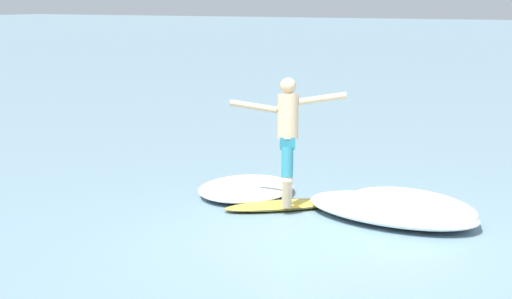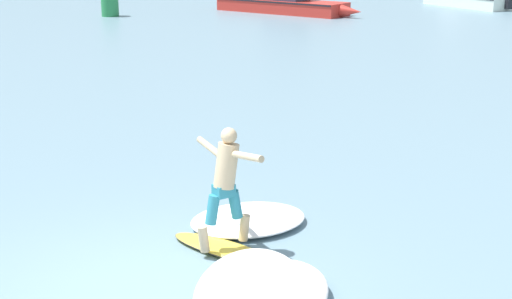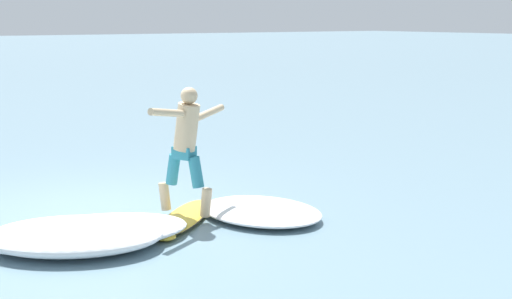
{
  "view_description": "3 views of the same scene",
  "coord_description": "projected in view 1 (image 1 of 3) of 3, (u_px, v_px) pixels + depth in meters",
  "views": [
    {
      "loc": [
        -8.72,
        -4.09,
        2.77
      ],
      "look_at": [
        1.55,
        1.72,
        0.67
      ],
      "focal_mm": 60.0,
      "sensor_mm": 36.0,
      "label": 1
    },
    {
      "loc": [
        0.26,
        -7.82,
        4.14
      ],
      "look_at": [
        1.68,
        1.93,
        1.15
      ],
      "focal_mm": 50.0,
      "sensor_mm": 36.0,
      "label": 2
    },
    {
      "loc": [
        9.01,
        -3.25,
        2.59
      ],
      "look_at": [
        0.72,
        2.37,
        0.73
      ],
      "focal_mm": 50.0,
      "sensor_mm": 36.0,
      "label": 3
    }
  ],
  "objects": [
    {
      "name": "wave_foam_at_tail",
      "position": [
        246.0,
        188.0,
        12.18
      ],
      "size": [
        2.01,
        1.71,
        0.18
      ],
      "color": "white",
      "rests_on": "ground"
    },
    {
      "name": "surfboard",
      "position": [
        289.0,
        205.0,
        11.38
      ],
      "size": [
        1.61,
        1.57,
        0.23
      ],
      "color": "yellow",
      "rests_on": "ground"
    },
    {
      "name": "wave_foam_beside",
      "position": [
        391.0,
        210.0,
        10.83
      ],
      "size": [
        1.83,
        2.63,
        0.24
      ],
      "color": "white",
      "rests_on": "ground"
    },
    {
      "name": "wave_foam_at_nose",
      "position": [
        410.0,
        207.0,
        10.84
      ],
      "size": [
        2.24,
        2.44,
        0.3
      ],
      "color": "white",
      "rests_on": "ground"
    },
    {
      "name": "ground_plane",
      "position": [
        319.0,
        239.0,
        9.95
      ],
      "size": [
        200.0,
        200.0,
        0.0
      ],
      "primitive_type": "plane",
      "color": "slate"
    },
    {
      "name": "surfer",
      "position": [
        288.0,
        130.0,
        11.23
      ],
      "size": [
        0.85,
        1.42,
        1.65
      ],
      "color": "tan",
      "rests_on": "surfboard"
    }
  ]
}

